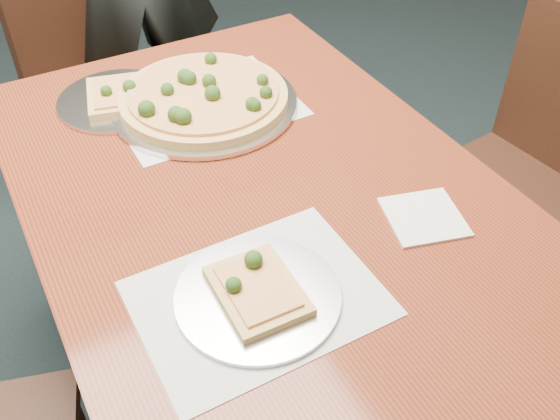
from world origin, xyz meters
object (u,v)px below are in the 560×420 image
pizza_pan (204,98)px  slice_plate_near (257,293)px  chair_right (532,166)px  slice_plate_far (116,98)px  dining_table (280,243)px  chair_far (97,70)px

pizza_pan → slice_plate_near: size_ratio=1.57×
chair_right → slice_plate_far: (-0.97, 0.48, 0.25)m
dining_table → pizza_pan: 0.43m
chair_right → slice_plate_far: size_ratio=3.25×
chair_right → slice_plate_near: (-0.95, -0.22, 0.25)m
pizza_pan → slice_plate_near: (-0.16, -0.58, -0.01)m
chair_far → slice_plate_near: chair_far is taller
chair_far → chair_right: (0.88, -1.08, 0.00)m
chair_right → pizza_pan: (-0.79, 0.36, 0.26)m
slice_plate_far → dining_table: bearing=-73.7°
chair_right → slice_plate_near: chair_right is taller
slice_plate_near → slice_plate_far: slice_plate_near is taller
slice_plate_far → chair_far: bearing=82.0°
pizza_pan → slice_plate_far: 0.21m
pizza_pan → slice_plate_far: bearing=145.9°
dining_table → chair_far: (-0.07, 1.13, -0.14)m
dining_table → slice_plate_near: bearing=-128.7°
dining_table → slice_plate_far: size_ratio=5.36×
chair_far → slice_plate_near: bearing=-117.0°
chair_far → slice_plate_far: bearing=-121.9°
dining_table → chair_right: bearing=3.5°
chair_right → pizza_pan: size_ratio=2.06×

